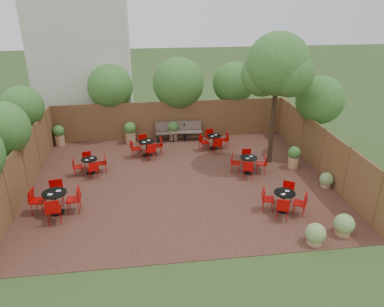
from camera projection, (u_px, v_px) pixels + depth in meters
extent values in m
plane|color=#354F23|center=(181.00, 181.00, 15.25)|extent=(80.00, 80.00, 0.00)
cube|color=#351915|center=(181.00, 181.00, 15.25)|extent=(12.00, 10.00, 0.02)
cube|color=brown|center=(170.00, 120.00, 19.39)|extent=(12.00, 0.08, 2.00)
cube|color=brown|center=(24.00, 168.00, 14.12)|extent=(0.08, 10.00, 2.00)
cube|color=brown|center=(322.00, 151.00, 15.58)|extent=(0.08, 10.00, 2.00)
cube|color=beige|center=(83.00, 54.00, 20.38)|extent=(5.00, 4.00, 8.00)
sphere|color=#306721|center=(22.00, 107.00, 16.16)|extent=(1.84, 1.84, 1.84)
sphere|color=#306721|center=(2.00, 129.00, 13.42)|extent=(2.01, 2.01, 2.01)
sphere|color=#306721|center=(110.00, 87.00, 18.99)|extent=(2.30, 2.30, 2.30)
sphere|color=#306721|center=(178.00, 83.00, 19.28)|extent=(2.67, 2.67, 2.67)
sphere|color=#306721|center=(234.00, 83.00, 19.88)|extent=(2.24, 2.24, 2.24)
sphere|color=#306721|center=(320.00, 100.00, 16.80)|extent=(2.19, 2.19, 2.19)
cylinder|color=black|center=(274.00, 113.00, 16.04)|extent=(0.26, 0.26, 4.65)
sphere|color=#306721|center=(278.00, 64.00, 15.21)|extent=(2.63, 2.63, 2.63)
sphere|color=#306721|center=(262.00, 75.00, 15.71)|extent=(1.84, 1.84, 1.84)
sphere|color=#306721|center=(290.00, 74.00, 15.02)|extent=(1.92, 1.92, 1.92)
cube|color=brown|center=(171.00, 132.00, 19.19)|extent=(1.61, 0.58, 0.05)
cube|color=brown|center=(171.00, 126.00, 19.27)|extent=(1.59, 0.22, 0.48)
cube|color=black|center=(157.00, 137.00, 19.20)|extent=(0.09, 0.48, 0.42)
cube|color=black|center=(185.00, 136.00, 19.38)|extent=(0.09, 0.48, 0.42)
cube|color=brown|center=(187.00, 132.00, 19.30)|extent=(1.59, 0.56, 0.05)
cube|color=brown|center=(186.00, 125.00, 19.37)|extent=(1.56, 0.21, 0.47)
cube|color=black|center=(173.00, 137.00, 19.31)|extent=(0.09, 0.47, 0.42)
cube|color=black|center=(200.00, 136.00, 19.48)|extent=(0.09, 0.47, 0.42)
cylinder|color=black|center=(214.00, 148.00, 18.37)|extent=(0.41, 0.41, 0.03)
cylinder|color=black|center=(214.00, 142.00, 18.24)|extent=(0.05, 0.05, 0.66)
cylinder|color=black|center=(214.00, 136.00, 18.11)|extent=(0.71, 0.71, 0.03)
cube|color=white|center=(216.00, 135.00, 18.18)|extent=(0.14, 0.11, 0.01)
cube|color=white|center=(212.00, 136.00, 17.98)|extent=(0.14, 0.11, 0.01)
cylinder|color=black|center=(283.00, 210.00, 13.16)|extent=(0.43, 0.43, 0.03)
cylinder|color=black|center=(284.00, 202.00, 13.02)|extent=(0.05, 0.05, 0.69)
cylinder|color=black|center=(285.00, 193.00, 12.88)|extent=(0.75, 0.75, 0.03)
cube|color=white|center=(287.00, 191.00, 12.95)|extent=(0.17, 0.14, 0.01)
cube|color=white|center=(283.00, 194.00, 12.75)|extent=(0.17, 0.14, 0.01)
cylinder|color=black|center=(147.00, 155.00, 17.62)|extent=(0.43, 0.43, 0.03)
cylinder|color=black|center=(147.00, 148.00, 17.48)|extent=(0.05, 0.05, 0.68)
cylinder|color=black|center=(146.00, 141.00, 17.34)|extent=(0.74, 0.74, 0.03)
cube|color=white|center=(149.00, 140.00, 17.42)|extent=(0.16, 0.13, 0.01)
cube|color=white|center=(144.00, 142.00, 17.22)|extent=(0.16, 0.13, 0.01)
cylinder|color=black|center=(248.00, 172.00, 15.93)|extent=(0.43, 0.43, 0.03)
cylinder|color=black|center=(248.00, 165.00, 15.79)|extent=(0.05, 0.05, 0.68)
cylinder|color=black|center=(249.00, 158.00, 15.65)|extent=(0.74, 0.74, 0.03)
cube|color=white|center=(251.00, 156.00, 15.73)|extent=(0.15, 0.12, 0.01)
cube|color=white|center=(247.00, 158.00, 15.53)|extent=(0.15, 0.12, 0.01)
cylinder|color=black|center=(57.00, 212.00, 13.02)|extent=(0.48, 0.48, 0.03)
cylinder|color=black|center=(56.00, 203.00, 12.87)|extent=(0.05, 0.05, 0.77)
cylinder|color=black|center=(54.00, 193.00, 12.71)|extent=(0.83, 0.83, 0.03)
cube|color=white|center=(59.00, 191.00, 12.80)|extent=(0.16, 0.11, 0.02)
cube|color=white|center=(50.00, 194.00, 12.57)|extent=(0.16, 0.11, 0.02)
cylinder|color=black|center=(91.00, 173.00, 15.88)|extent=(0.39, 0.39, 0.03)
cylinder|color=black|center=(90.00, 166.00, 15.76)|extent=(0.04, 0.04, 0.63)
cylinder|color=black|center=(89.00, 159.00, 15.63)|extent=(0.68, 0.68, 0.03)
cube|color=white|center=(92.00, 158.00, 15.70)|extent=(0.15, 0.13, 0.01)
cube|color=white|center=(87.00, 160.00, 15.51)|extent=(0.15, 0.13, 0.01)
cylinder|color=#A47852|center=(131.00, 137.00, 18.99)|extent=(0.51, 0.51, 0.58)
sphere|color=#306721|center=(130.00, 128.00, 18.79)|extent=(0.61, 0.61, 0.61)
cylinder|color=#A47852|center=(173.00, 135.00, 19.42)|extent=(0.45, 0.45, 0.52)
sphere|color=#306721|center=(173.00, 127.00, 19.24)|extent=(0.54, 0.54, 0.54)
cylinder|color=#A47852|center=(60.00, 140.00, 18.72)|extent=(0.47, 0.47, 0.54)
sphere|color=#306721|center=(58.00, 131.00, 18.53)|extent=(0.57, 0.57, 0.57)
cylinder|color=#A47852|center=(293.00, 162.00, 16.30)|extent=(0.45, 0.45, 0.52)
sphere|color=#306721|center=(294.00, 153.00, 16.12)|extent=(0.54, 0.54, 0.54)
cylinder|color=#A47852|center=(343.00, 231.00, 11.85)|extent=(0.48, 0.48, 0.22)
sphere|color=#72934C|center=(344.00, 224.00, 11.74)|extent=(0.65, 0.65, 0.65)
cylinder|color=#A47852|center=(314.00, 240.00, 11.42)|extent=(0.46, 0.46, 0.21)
sphere|color=#72934C|center=(316.00, 233.00, 11.31)|extent=(0.63, 0.63, 0.63)
cylinder|color=#A47852|center=(326.00, 184.00, 14.77)|extent=(0.40, 0.40, 0.18)
sphere|color=#72934C|center=(327.00, 179.00, 14.68)|extent=(0.55, 0.55, 0.55)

